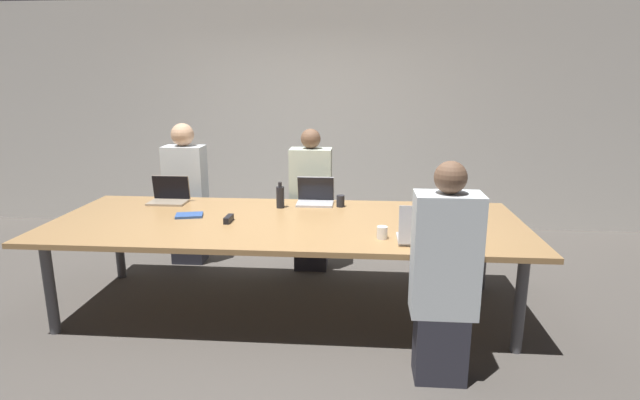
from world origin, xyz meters
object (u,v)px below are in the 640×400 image
Objects in this scene: laptop_far_left at (169,195)px; laptop_far_center at (315,196)px; person_far_center at (311,203)px; cup_far_center at (340,201)px; person_far_left at (186,196)px; stapler at (229,219)px; person_near_right at (444,278)px; bottle_far_center at (280,197)px; cup_near_right at (382,233)px; laptop_near_right at (424,232)px.

laptop_far_left is 1.03× the size of laptop_far_center.
laptop_far_center is 0.40m from person_far_center.
cup_far_center is at bearing -56.21° from person_far_center.
person_far_left reaches higher than stapler.
person_near_right is 1.79m from bottle_far_center.
person_near_right is (2.26, -1.41, -0.15)m from laptop_far_left.
person_near_right is 15.85× the size of cup_near_right.
person_near_right is at bearing -63.32° from cup_far_center.
person_far_left is 1.29m from person_far_center.
cup_far_center is at bearing 8.28° from bottle_far_center.
bottle_far_center is (1.07, -0.62, 0.16)m from person_far_left.
laptop_far_center is 2.19× the size of stapler.
person_far_left is 6.28× the size of bottle_far_center.
laptop_far_left reaches higher than cup_far_center.
laptop_near_right is 4.03× the size of cup_near_right.
bottle_far_center is at bearing -111.98° from person_far_center.
laptop_near_right reaches higher than laptop_far_left.
laptop_far_center is 0.25m from cup_far_center.
person_far_left is at bearing 149.80° from bottle_far_center.
bottle_far_center is (-1.22, 1.30, 0.18)m from person_near_right.
laptop_near_right is at bearing -17.51° from cup_near_right.
person_near_right reaches higher than cup_near_right.
laptop_near_right is at bearing -34.44° from person_far_left.
laptop_near_right is 1.35m from laptop_far_center.
person_far_left is 16.21× the size of cup_near_right.
laptop_far_left is 2.67m from person_near_right.
person_far_center is 0.61m from bottle_far_center.
laptop_far_center is at bearing -51.54° from laptop_near_right.
cup_far_center is at bearing -63.32° from person_near_right.
person_near_right is 0.63m from cup_near_right.
bottle_far_center is (-0.52, -0.08, 0.05)m from cup_far_center.
person_far_left is at bearing -34.44° from laptop_near_right.
bottle_far_center is at bearing -171.72° from cup_far_center.
person_far_center is (-0.92, 1.43, -0.17)m from laptop_near_right.
person_far_left is at bearing 161.11° from cup_far_center.
person_far_center reaches higher than cup_far_center.
person_far_left reaches higher than cup_near_right.
laptop_far_center is 0.34m from bottle_far_center.
cup_near_right is at bearing -17.51° from laptop_near_right.
laptop_far_left is at bearing -87.09° from person_far_left.
bottle_far_center is (-0.22, -0.54, 0.18)m from person_far_center.
laptop_far_center is at bearing -18.30° from person_far_left.
person_far_left reaches higher than laptop_far_left.
person_near_right is 2.09m from person_far_center.
laptop_far_center is 3.22× the size of cup_far_center.
person_near_right is at bearing 101.10° from laptop_near_right.
laptop_far_left is 1.49× the size of bottle_far_center.
person_far_left is 4.02× the size of laptop_near_right.
laptop_far_left is at bearing 173.82° from bottle_far_center.
laptop_far_center is 0.24× the size of person_far_center.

